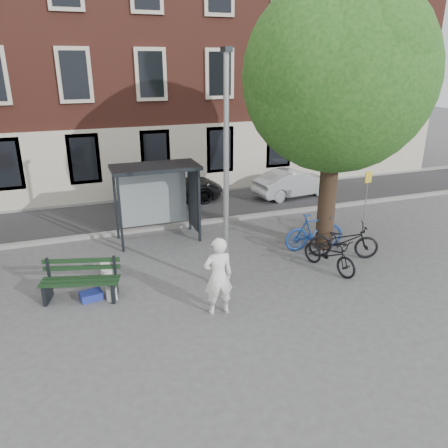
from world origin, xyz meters
TOP-DOWN VIEW (x-y plane):
  - ground at (0.00, 0.00)m, footprint 90.00×90.00m
  - road at (0.00, 7.00)m, footprint 40.00×4.00m
  - curb_near at (0.00, 5.00)m, footprint 40.00×0.25m
  - curb_far at (0.00, 9.00)m, footprint 40.00×0.25m
  - building_row at (0.00, 13.00)m, footprint 30.00×8.00m
  - lamppost at (0.00, 0.00)m, footprint 0.28×0.35m
  - tree_right at (4.01, 1.38)m, footprint 5.76×5.60m
  - bus_shelter at (-0.61, 4.11)m, footprint 2.85×1.45m
  - painter at (-0.61, -1.12)m, footprint 0.74×0.50m
  - bench at (-3.71, 0.75)m, footprint 2.07×1.14m
  - bike_a at (4.12, 0.60)m, footprint 2.26×1.58m
  - bike_b at (3.62, 1.48)m, footprint 2.08×0.72m
  - bike_c at (3.22, -0.02)m, footprint 1.18×2.04m
  - bike_d at (4.80, 2.56)m, footprint 1.27×1.63m
  - car_dark at (0.56, 8.40)m, footprint 4.71×2.64m
  - car_silver at (5.90, 7.08)m, footprint 3.86×1.75m
  - blue_crate at (-3.50, 0.63)m, footprint 0.61×0.49m
  - bucket_a at (-3.00, 0.40)m, footprint 0.37×0.37m
  - bucket_b at (-3.00, 1.48)m, footprint 0.34×0.34m
  - bucket_c at (-3.00, 1.96)m, footprint 0.36×0.36m
  - notice_sign at (7.00, 3.35)m, footprint 0.33×0.09m

SIDE VIEW (x-z plane):
  - ground at x=0.00m, z-range 0.00..0.00m
  - road at x=0.00m, z-range 0.00..0.01m
  - curb_near at x=0.00m, z-range 0.00..0.12m
  - curb_far at x=0.00m, z-range 0.00..0.12m
  - blue_crate at x=-3.50m, z-range 0.00..0.20m
  - bucket_a at x=-3.00m, z-range 0.00..0.36m
  - bucket_b at x=-3.00m, z-range 0.00..0.36m
  - bucket_c at x=-3.00m, z-range 0.00..0.36m
  - bench at x=-3.71m, z-range -0.04..0.98m
  - bike_d at x=4.80m, z-range 0.00..0.98m
  - bike_c at x=3.22m, z-range 0.00..1.01m
  - bike_a at x=4.12m, z-range 0.00..1.13m
  - bike_b at x=3.62m, z-range 0.00..1.23m
  - car_silver at x=5.90m, z-range 0.00..1.23m
  - car_dark at x=0.56m, z-range 0.00..1.24m
  - painter at x=-0.61m, z-range 0.00..1.98m
  - notice_sign at x=7.00m, z-range 0.42..2.32m
  - bus_shelter at x=-0.61m, z-range 0.61..3.23m
  - lamppost at x=0.00m, z-range -0.27..5.84m
  - tree_right at x=4.01m, z-range 1.52..9.72m
  - building_row at x=0.00m, z-range 0.00..14.00m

